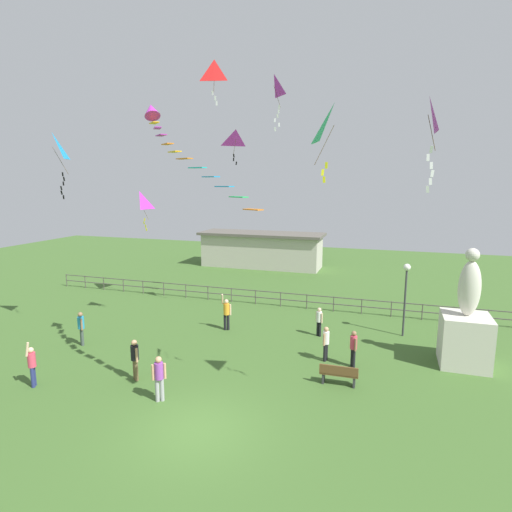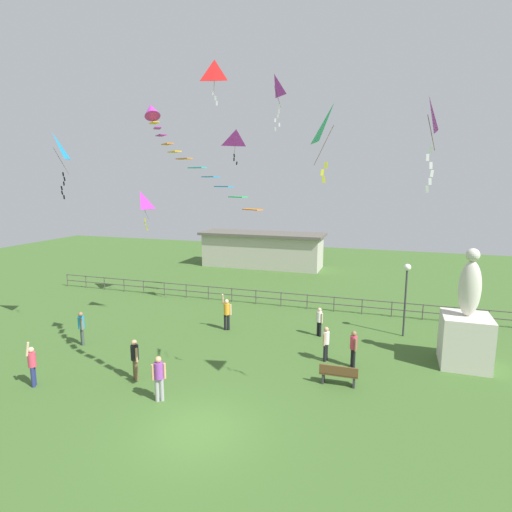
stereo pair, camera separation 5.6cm
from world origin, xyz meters
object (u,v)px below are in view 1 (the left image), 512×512
(lamppost, at_px, (406,283))
(person_0, at_px, (159,376))
(person_1, at_px, (353,346))
(kite_0, at_px, (140,202))
(kite_3, at_px, (428,120))
(person_6, at_px, (81,326))
(kite_6, at_px, (274,88))
(kite_1, at_px, (214,73))
(kite_2, at_px, (236,140))
(person_3, at_px, (326,341))
(person_2, at_px, (135,357))
(person_5, at_px, (319,320))
(park_bench, at_px, (339,374))
(statue_monument, at_px, (465,331))
(person_7, at_px, (226,312))
(kite_5, at_px, (53,150))
(person_4, at_px, (32,364))
(kite_4, at_px, (334,127))
(streamer_kite, at_px, (158,119))

(lamppost, distance_m, person_0, 13.11)
(person_1, xyz_separation_m, kite_0, (-14.84, 6.77, 5.67))
(kite_3, bearing_deg, person_1, 114.81)
(person_6, xyz_separation_m, kite_6, (8.20, 5.45, 11.62))
(kite_1, bearing_deg, person_0, -88.56)
(kite_2, bearing_deg, person_3, -42.07)
(person_2, xyz_separation_m, person_5, (6.23, 7.17, -0.10))
(park_bench, distance_m, person_0, 6.91)
(person_5, distance_m, person_6, 11.91)
(person_1, relative_size, person_6, 0.97)
(statue_monument, relative_size, person_1, 3.19)
(person_6, bearing_deg, person_3, 9.13)
(person_1, distance_m, person_7, 7.40)
(person_7, xyz_separation_m, kite_5, (-7.37, -3.56, 8.43))
(lamppost, distance_m, kite_6, 11.95)
(person_0, distance_m, person_6, 7.34)
(kite_1, relative_size, kite_5, 0.63)
(person_2, relative_size, person_4, 0.90)
(person_4, xyz_separation_m, kite_2, (4.11, 11.73, 9.43))
(kite_2, bearing_deg, person_1, -38.33)
(person_6, bearing_deg, person_1, 7.19)
(park_bench, distance_m, kite_0, 17.93)
(person_4, height_order, kite_0, kite_0)
(person_7, bearing_deg, kite_5, -154.24)
(person_5, bearing_deg, kite_6, 166.97)
(kite_1, xyz_separation_m, kite_5, (-7.71, -1.69, -3.29))
(park_bench, height_order, person_7, person_7)
(person_7, distance_m, kite_4, 12.52)
(kite_3, bearing_deg, kite_1, 149.16)
(person_2, xyz_separation_m, person_6, (-4.66, 2.34, -0.01))
(person_0, relative_size, kite_2, 0.89)
(kite_2, distance_m, kite_3, 14.34)
(person_6, height_order, kite_0, kite_0)
(statue_monument, distance_m, kite_2, 15.68)
(person_2, relative_size, person_6, 1.01)
(person_1, bearing_deg, person_4, -154.14)
(person_2, bearing_deg, streamer_kite, 36.94)
(lamppost, bearing_deg, kite_3, -90.48)
(person_1, xyz_separation_m, streamer_kite, (-7.22, -3.20, 9.31))
(person_2, xyz_separation_m, kite_3, (10.33, -0.52, 8.62))
(statue_monument, height_order, person_6, statue_monument)
(person_7, bearing_deg, person_4, -120.22)
(kite_0, height_order, streamer_kite, streamer_kite)
(person_5, distance_m, kite_5, 15.56)
(kite_6, bearing_deg, kite_2, 142.87)
(person_4, distance_m, person_7, 9.55)
(person_1, xyz_separation_m, person_3, (-1.22, 0.25, -0.02))
(kite_2, xyz_separation_m, kite_6, (2.92, -2.21, 2.21))
(statue_monument, bearing_deg, person_1, -159.61)
(kite_2, bearing_deg, kite_6, -37.13)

